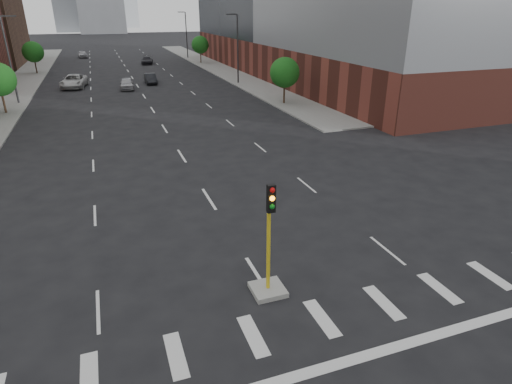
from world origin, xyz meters
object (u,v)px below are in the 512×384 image
car_mid_right (150,79)px  car_near_left (127,84)px  car_distant (83,54)px  car_far_left (74,81)px  car_deep_right (147,60)px  median_traffic_signal (268,270)px

car_mid_right → car_near_left: bearing=-134.3°
car_distant → car_far_left: bearing=-96.2°
car_far_left → car_deep_right: 26.26m
car_mid_right → car_distant: (-9.31, 39.55, 0.04)m
car_near_left → car_deep_right: 27.49m
car_mid_right → car_deep_right: bearing=84.4°
car_mid_right → median_traffic_signal: bearing=-92.3°
car_near_left → car_mid_right: size_ratio=1.05×
car_near_left → median_traffic_signal: bearing=-84.5°
car_near_left → car_mid_right: car_near_left is taller
median_traffic_signal → car_distant: 90.08m
car_distant → car_deep_right: bearing=-59.8°
car_far_left → car_deep_right: bearing=70.9°
car_deep_right → median_traffic_signal: bearing=-83.4°
median_traffic_signal → car_deep_right: median_traffic_signal is taller
car_near_left → car_deep_right: (5.74, 26.88, -0.04)m
median_traffic_signal → car_deep_right: 73.67m
car_far_left → median_traffic_signal: bearing=-72.3°
car_distant → median_traffic_signal: bearing=-90.6°
median_traffic_signal → car_far_left: median_traffic_signal is taller
car_mid_right → car_far_left: (-9.95, 0.07, 0.16)m
car_distant → car_near_left: bearing=-87.6°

